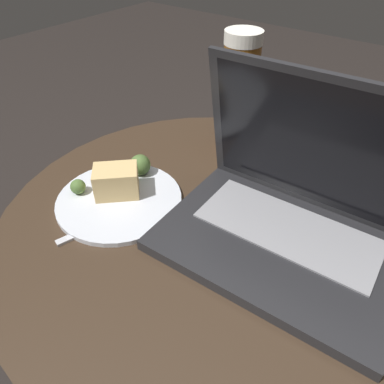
% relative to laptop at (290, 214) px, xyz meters
% --- Properties ---
extents(ground_plane, '(6.00, 6.00, 0.00)m').
position_rel_laptop_xyz_m(ground_plane, '(-0.12, -0.03, -0.58)').
color(ground_plane, black).
extents(table, '(0.73, 0.73, 0.53)m').
position_rel_laptop_xyz_m(table, '(-0.12, -0.03, -0.20)').
color(table, '#9E9EA3').
rests_on(table, ground_plane).
extents(laptop, '(0.37, 0.27, 0.26)m').
position_rel_laptop_xyz_m(laptop, '(0.00, 0.00, 0.00)').
color(laptop, '#232326').
rests_on(laptop, table).
extents(beer_glass, '(0.07, 0.07, 0.24)m').
position_rel_laptop_xyz_m(beer_glass, '(-0.21, 0.19, 0.07)').
color(beer_glass, brown).
rests_on(beer_glass, table).
extents(snack_plate, '(0.22, 0.22, 0.06)m').
position_rel_laptop_xyz_m(snack_plate, '(-0.28, -0.09, -0.04)').
color(snack_plate, silver).
rests_on(snack_plate, table).
extents(fork, '(0.07, 0.18, 0.00)m').
position_rel_laptop_xyz_m(fork, '(-0.25, -0.13, -0.05)').
color(fork, silver).
rests_on(fork, table).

